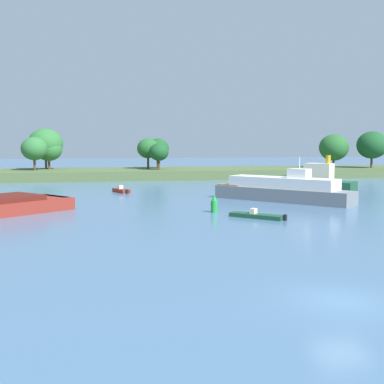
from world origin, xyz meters
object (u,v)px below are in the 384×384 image
(small_motorboat, at_px, (257,216))
(channel_buoy_green, at_px, (214,204))
(white_riverboat, at_px, (282,190))
(tugboat, at_px, (315,181))
(fishing_skiff, at_px, (121,190))

(small_motorboat, bearing_deg, channel_buoy_green, 125.27)
(white_riverboat, xyz_separation_m, small_motorboat, (-7.11, -12.54, -1.15))
(tugboat, bearing_deg, small_motorboat, -123.92)
(white_riverboat, height_order, tugboat, white_riverboat)
(fishing_skiff, xyz_separation_m, small_motorboat, (11.62, -26.73, -0.06))
(fishing_skiff, bearing_deg, tugboat, -2.76)
(tugboat, bearing_deg, white_riverboat, -127.83)
(fishing_skiff, relative_size, tugboat, 0.37)
(white_riverboat, bearing_deg, channel_buoy_green, -141.85)
(tugboat, bearing_deg, channel_buoy_green, -134.08)
(white_riverboat, distance_m, channel_buoy_green, 13.08)
(fishing_skiff, bearing_deg, white_riverboat, -37.15)
(fishing_skiff, height_order, tugboat, tugboat)
(white_riverboat, relative_size, tugboat, 1.41)
(white_riverboat, height_order, channel_buoy_green, white_riverboat)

